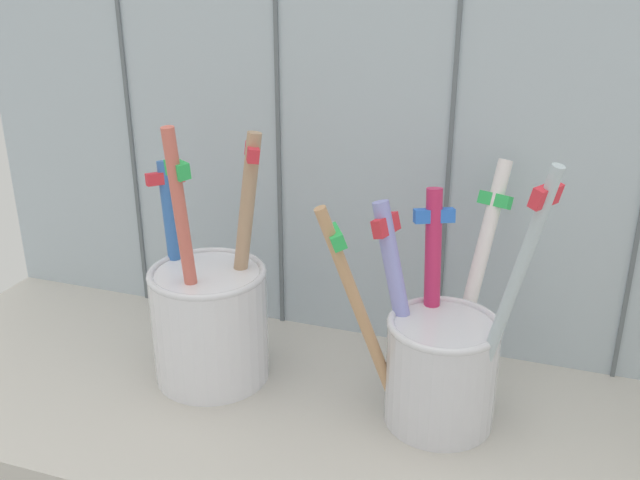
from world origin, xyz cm
name	(u,v)px	position (x,y,z in cm)	size (l,w,h in cm)	color
counter_slab	(311,422)	(0.00, 0.00, 1.00)	(64.00, 22.00, 2.00)	#BCB7AD
tile_wall_back	(367,72)	(0.00, 12.00, 22.50)	(64.00, 2.20, 45.00)	#B2C1CC
toothbrush_cup_left	(210,316)	(-8.19, 1.86, 6.70)	(9.24, 8.17, 18.75)	white
toothbrush_cup_right	(440,357)	(8.02, 2.04, 6.55)	(13.60, 11.70, 18.71)	silver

